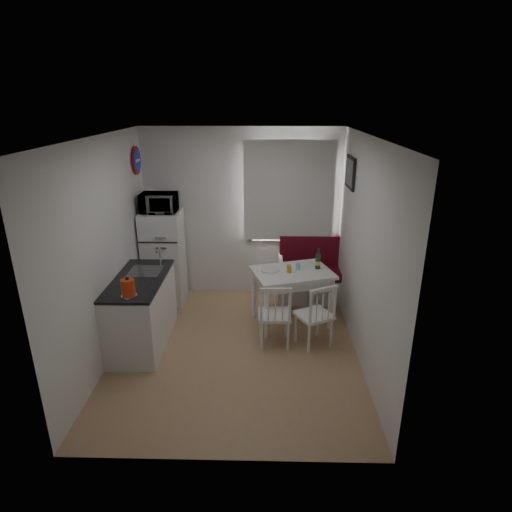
{
  "coord_description": "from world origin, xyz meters",
  "views": [
    {
      "loc": [
        0.36,
        -4.63,
        2.99
      ],
      "look_at": [
        0.24,
        0.5,
        1.08
      ],
      "focal_mm": 30.0,
      "sensor_mm": 36.0,
      "label": 1
    }
  ],
  "objects_px": {
    "chair_right": "(315,310)",
    "wine_bottle": "(318,259)",
    "bench": "(321,279)",
    "kitchen_counter": "(142,311)",
    "chair_left": "(275,310)",
    "fridge": "(164,257)",
    "microwave": "(159,203)",
    "kettle": "(128,288)",
    "dining_table": "(292,277)"
  },
  "relations": [
    {
      "from": "microwave",
      "to": "kettle",
      "type": "height_order",
      "value": "microwave"
    },
    {
      "from": "kitchen_counter",
      "to": "dining_table",
      "type": "height_order",
      "value": "kitchen_counter"
    },
    {
      "from": "dining_table",
      "to": "kettle",
      "type": "height_order",
      "value": "kettle"
    },
    {
      "from": "bench",
      "to": "chair_left",
      "type": "xyz_separation_m",
      "value": [
        -0.76,
        -1.44,
        0.21
      ]
    },
    {
      "from": "chair_left",
      "to": "chair_right",
      "type": "bearing_deg",
      "value": -2.8
    },
    {
      "from": "chair_left",
      "to": "fridge",
      "type": "bearing_deg",
      "value": 138.53
    },
    {
      "from": "kitchen_counter",
      "to": "wine_bottle",
      "type": "height_order",
      "value": "kitchen_counter"
    },
    {
      "from": "kitchen_counter",
      "to": "bench",
      "type": "xyz_separation_m",
      "value": [
        2.44,
        1.36,
        -0.13
      ]
    },
    {
      "from": "fridge",
      "to": "kettle",
      "type": "height_order",
      "value": "fridge"
    },
    {
      "from": "chair_left",
      "to": "bench",
      "type": "bearing_deg",
      "value": 59.43
    },
    {
      "from": "bench",
      "to": "chair_right",
      "type": "relative_size",
      "value": 2.52
    },
    {
      "from": "microwave",
      "to": "chair_left",
      "type": "bearing_deg",
      "value": -37.63
    },
    {
      "from": "chair_right",
      "to": "fridge",
      "type": "xyz_separation_m",
      "value": [
        -2.16,
        1.33,
        0.18
      ]
    },
    {
      "from": "kitchen_counter",
      "to": "chair_right",
      "type": "height_order",
      "value": "kitchen_counter"
    },
    {
      "from": "bench",
      "to": "dining_table",
      "type": "bearing_deg",
      "value": -123.09
    },
    {
      "from": "chair_right",
      "to": "microwave",
      "type": "bearing_deg",
      "value": 121.9
    },
    {
      "from": "dining_table",
      "to": "chair_right",
      "type": "distance_m",
      "value": 0.72
    },
    {
      "from": "bench",
      "to": "kettle",
      "type": "distance_m",
      "value": 3.12
    },
    {
      "from": "chair_left",
      "to": "fridge",
      "type": "relative_size",
      "value": 0.32
    },
    {
      "from": "kettle",
      "to": "wine_bottle",
      "type": "distance_m",
      "value": 2.54
    },
    {
      "from": "chair_left",
      "to": "fridge",
      "type": "distance_m",
      "value": 2.13
    },
    {
      "from": "fridge",
      "to": "wine_bottle",
      "type": "distance_m",
      "value": 2.34
    },
    {
      "from": "kitchen_counter",
      "to": "chair_left",
      "type": "bearing_deg",
      "value": -2.83
    },
    {
      "from": "fridge",
      "to": "wine_bottle",
      "type": "height_order",
      "value": "fridge"
    },
    {
      "from": "chair_right",
      "to": "fridge",
      "type": "relative_size",
      "value": 0.38
    },
    {
      "from": "chair_right",
      "to": "wine_bottle",
      "type": "xyz_separation_m",
      "value": [
        0.1,
        0.76,
        0.39
      ]
    },
    {
      "from": "bench",
      "to": "chair_left",
      "type": "height_order",
      "value": "bench"
    },
    {
      "from": "kettle",
      "to": "wine_bottle",
      "type": "relative_size",
      "value": 0.81
    },
    {
      "from": "chair_left",
      "to": "microwave",
      "type": "bearing_deg",
      "value": 139.6
    },
    {
      "from": "kitchen_counter",
      "to": "fridge",
      "type": "xyz_separation_m",
      "value": [
        0.02,
        1.24,
        0.26
      ]
    },
    {
      "from": "bench",
      "to": "wine_bottle",
      "type": "relative_size",
      "value": 4.69
    },
    {
      "from": "microwave",
      "to": "wine_bottle",
      "type": "xyz_separation_m",
      "value": [
        2.26,
        -0.52,
        -0.64
      ]
    },
    {
      "from": "chair_left",
      "to": "wine_bottle",
      "type": "distance_m",
      "value": 1.04
    },
    {
      "from": "kitchen_counter",
      "to": "dining_table",
      "type": "xyz_separation_m",
      "value": [
        1.93,
        0.58,
        0.23
      ]
    },
    {
      "from": "dining_table",
      "to": "chair_right",
      "type": "height_order",
      "value": "chair_right"
    },
    {
      "from": "fridge",
      "to": "microwave",
      "type": "xyz_separation_m",
      "value": [
        0.0,
        -0.05,
        0.85
      ]
    },
    {
      "from": "microwave",
      "to": "kettle",
      "type": "relative_size",
      "value": 2.14
    },
    {
      "from": "fridge",
      "to": "kettle",
      "type": "relative_size",
      "value": 5.97
    },
    {
      "from": "wine_bottle",
      "to": "kitchen_counter",
      "type": "bearing_deg",
      "value": -163.47
    },
    {
      "from": "dining_table",
      "to": "chair_left",
      "type": "height_order",
      "value": "chair_left"
    },
    {
      "from": "bench",
      "to": "kitchen_counter",
      "type": "bearing_deg",
      "value": -150.89
    },
    {
      "from": "kettle",
      "to": "wine_bottle",
      "type": "bearing_deg",
      "value": 28.54
    },
    {
      "from": "kettle",
      "to": "chair_right",
      "type": "bearing_deg",
      "value": 12.01
    },
    {
      "from": "microwave",
      "to": "kettle",
      "type": "distance_m",
      "value": 1.81
    },
    {
      "from": "kitchen_counter",
      "to": "fridge",
      "type": "height_order",
      "value": "fridge"
    },
    {
      "from": "fridge",
      "to": "microwave",
      "type": "distance_m",
      "value": 0.85
    },
    {
      "from": "chair_right",
      "to": "microwave",
      "type": "relative_size",
      "value": 1.07
    },
    {
      "from": "kitchen_counter",
      "to": "kettle",
      "type": "bearing_deg",
      "value": -84.72
    },
    {
      "from": "kitchen_counter",
      "to": "wine_bottle",
      "type": "xyz_separation_m",
      "value": [
        2.28,
        0.68,
        0.47
      ]
    },
    {
      "from": "dining_table",
      "to": "chair_left",
      "type": "distance_m",
      "value": 0.72
    }
  ]
}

